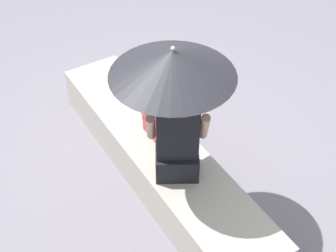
{
  "coord_description": "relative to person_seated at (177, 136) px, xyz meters",
  "views": [
    {
      "loc": [
        -2.58,
        1.5,
        3.32
      ],
      "look_at": [
        -0.17,
        0.02,
        0.77
      ],
      "focal_mm": 51.5,
      "sensor_mm": 36.0,
      "label": 1
    }
  ],
  "objects": [
    {
      "name": "stone_bench",
      "position": [
        0.34,
        -0.04,
        -0.6
      ],
      "size": [
        2.84,
        0.59,
        0.42
      ],
      "primitive_type": "cube",
      "color": "#A8A093",
      "rests_on": "ground"
    },
    {
      "name": "ground_plane",
      "position": [
        0.34,
        -0.04,
        -0.81
      ],
      "size": [
        14.0,
        14.0,
        0.0
      ],
      "primitive_type": "plane",
      "color": "slate"
    },
    {
      "name": "tote_bag_canvas",
      "position": [
        0.45,
        -0.1,
        -0.24
      ],
      "size": [
        0.27,
        0.2,
        0.3
      ],
      "color": "#B2333D",
      "rests_on": "stone_bench"
    },
    {
      "name": "person_seated",
      "position": [
        0.0,
        0.0,
        0.0
      ],
      "size": [
        0.41,
        0.51,
        0.9
      ],
      "color": "black",
      "rests_on": "stone_bench"
    },
    {
      "name": "parasol",
      "position": [
        0.04,
        0.02,
        0.66
      ],
      "size": [
        0.9,
        0.9,
        1.17
      ],
      "color": "#B7B7BC",
      "rests_on": "stone_bench"
    },
    {
      "name": "handbag_black",
      "position": [
        0.85,
        -0.12,
        -0.24
      ],
      "size": [
        0.3,
        0.22,
        0.3
      ],
      "color": "silver",
      "rests_on": "stone_bench"
    }
  ]
}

